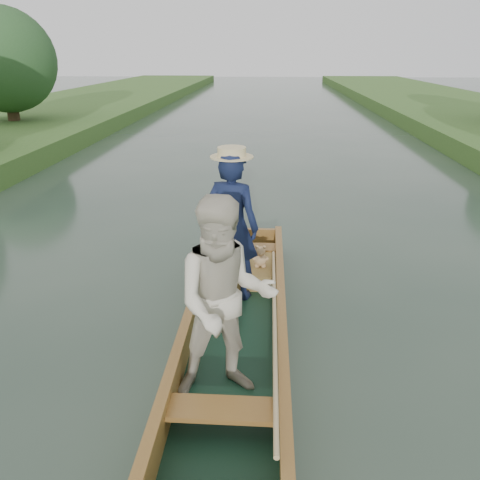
{
  "coord_description": "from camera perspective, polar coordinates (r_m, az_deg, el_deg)",
  "views": [
    {
      "loc": [
        0.33,
        -4.69,
        3.09
      ],
      "look_at": [
        0.0,
        0.6,
        0.95
      ],
      "focal_mm": 35.0,
      "sensor_mm": 36.0,
      "label": 1
    }
  ],
  "objects": [
    {
      "name": "ground",
      "position": [
        5.63,
        -0.39,
        -11.32
      ],
      "size": [
        120.0,
        120.0,
        0.0
      ],
      "primitive_type": "plane",
      "color": "#283D30",
      "rests_on": "ground"
    },
    {
      "name": "punt",
      "position": [
        5.06,
        -0.98,
        -5.53
      ],
      "size": [
        1.12,
        5.0,
        2.03
      ],
      "color": "black",
      "rests_on": "ground"
    },
    {
      "name": "trees_far",
      "position": [
        14.07,
        -0.06,
        20.11
      ],
      "size": [
        22.99,
        12.26,
        4.69
      ],
      "color": "#47331E",
      "rests_on": "ground"
    }
  ]
}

